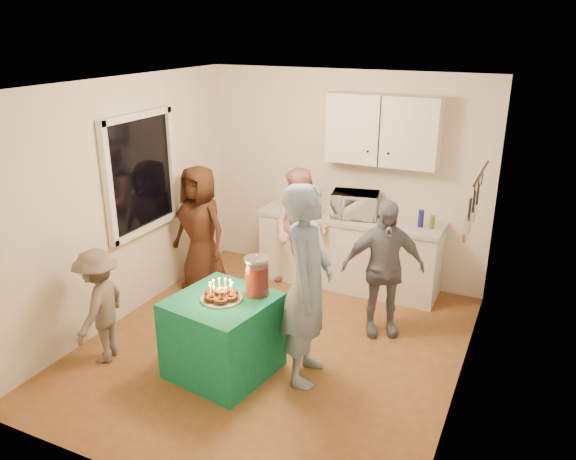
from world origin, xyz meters
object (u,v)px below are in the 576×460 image
at_px(party_table, 223,336).
at_px(microwave, 355,205).
at_px(child_near_left, 100,306).
at_px(woman_back_left, 200,229).
at_px(woman_back_right, 383,268).
at_px(punch_jar, 257,277).
at_px(man_birthday, 307,285).
at_px(counter, 349,253).
at_px(woman_back_center, 301,231).

bearing_deg(party_table, microwave, 78.00).
relative_size(microwave, child_near_left, 0.48).
relative_size(microwave, woman_back_left, 0.35).
bearing_deg(woman_back_right, punch_jar, -155.58).
distance_m(punch_jar, man_birthday, 0.48).
xyz_separation_m(counter, microwave, (0.05, 0.00, 0.63)).
xyz_separation_m(counter, child_near_left, (-1.60, -2.59, 0.14)).
distance_m(party_table, child_near_left, 1.22).
xyz_separation_m(punch_jar, child_near_left, (-1.42, -0.53, -0.36)).
xyz_separation_m(counter, woman_back_center, (-0.50, -0.34, 0.33)).
height_order(man_birthday, woman_back_left, man_birthday).
bearing_deg(party_table, woman_back_left, 129.20).
relative_size(party_table, woman_back_center, 0.56).
bearing_deg(woman_back_right, party_table, -157.47).
xyz_separation_m(punch_jar, woman_back_left, (-1.42, 1.21, -0.15)).
bearing_deg(woman_back_center, woman_back_right, -19.70).
relative_size(punch_jar, woman_back_right, 0.23).
bearing_deg(punch_jar, man_birthday, 4.82).
distance_m(microwave, punch_jar, 2.07).
distance_m(counter, woman_back_center, 0.69).
distance_m(man_birthday, woman_back_center, 1.87).
bearing_deg(child_near_left, woman_back_center, 139.64).
xyz_separation_m(counter, party_table, (-0.43, -2.28, -0.05)).
bearing_deg(woman_back_center, punch_jar, -72.04).
distance_m(party_table, woman_back_center, 1.98).
xyz_separation_m(woman_back_center, woman_back_right, (1.19, -0.61, -0.02)).
height_order(punch_jar, woman_back_right, woman_back_right).
distance_m(woman_back_left, woman_back_right, 2.29).
bearing_deg(microwave, party_table, -113.05).
distance_m(counter, child_near_left, 3.04).
xyz_separation_m(party_table, man_birthday, (0.73, 0.26, 0.55)).
xyz_separation_m(party_table, woman_back_center, (-0.07, 1.94, 0.38)).
bearing_deg(man_birthday, microwave, -3.51).
xyz_separation_m(microwave, woman_back_right, (0.64, -0.95, -0.33)).
height_order(party_table, child_near_left, child_near_left).
height_order(counter, man_birthday, man_birthday).
bearing_deg(man_birthday, punch_jar, 84.35).
distance_m(punch_jar, child_near_left, 1.55).
bearing_deg(man_birthday, party_table, 99.35).
bearing_deg(woman_back_center, party_table, -80.45).
relative_size(woman_back_left, woman_back_right, 1.06).
bearing_deg(microwave, woman_back_right, -67.15).
bearing_deg(woman_back_right, woman_back_left, 150.05).
bearing_deg(man_birthday, woman_back_left, 47.89).
bearing_deg(punch_jar, child_near_left, -159.40).
relative_size(man_birthday, woman_back_left, 1.20).
height_order(microwave, man_birthday, man_birthday).
relative_size(party_table, child_near_left, 0.74).
xyz_separation_m(microwave, child_near_left, (-1.65, -2.59, -0.49)).
bearing_deg(woman_back_right, woman_back_center, 125.47).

